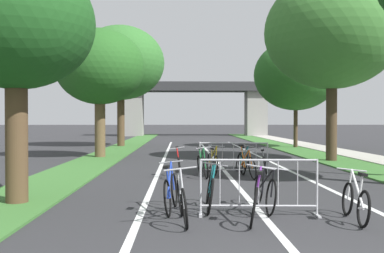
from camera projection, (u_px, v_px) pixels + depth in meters
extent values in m
cube|color=#386B2D|center=(119.00, 150.00, 25.99)|extent=(2.01, 54.53, 0.05)
cube|color=#386B2D|center=(294.00, 149.00, 26.25)|extent=(2.01, 54.53, 0.05)
cube|color=#ADA89E|center=(326.00, 149.00, 26.29)|extent=(1.82, 54.53, 0.08)
cube|color=silver|center=(215.00, 160.00, 19.58)|extent=(0.14, 31.54, 0.01)
cube|color=silver|center=(267.00, 160.00, 19.64)|extent=(0.14, 31.54, 0.01)
cube|color=silver|center=(164.00, 160.00, 19.53)|extent=(0.14, 31.54, 0.01)
cube|color=#2D2D30|center=(195.00, 87.00, 48.78)|extent=(16.30, 3.39, 0.96)
cube|color=gray|center=(133.00, 114.00, 48.66)|extent=(2.18, 2.40, 4.85)
cube|color=gray|center=(256.00, 114.00, 49.00)|extent=(2.18, 2.40, 4.85)
cylinder|color=#4C3823|center=(17.00, 143.00, 9.33)|extent=(0.45, 0.45, 2.57)
ellipsoid|color=#194719|center=(16.00, 23.00, 9.29)|extent=(3.26, 3.26, 2.77)
cylinder|color=brown|center=(100.00, 129.00, 20.78)|extent=(0.49, 0.49, 2.69)
ellipsoid|color=#23561E|center=(100.00, 67.00, 20.73)|extent=(4.14, 4.14, 3.52)
cylinder|color=#4C3823|center=(121.00, 121.00, 29.38)|extent=(0.48, 0.48, 3.36)
ellipsoid|color=#2D6628|center=(121.00, 63.00, 29.32)|extent=(5.73, 5.73, 4.87)
cylinder|color=#3D2D1E|center=(331.00, 122.00, 18.90)|extent=(0.45, 0.45, 3.36)
ellipsoid|color=#38702D|center=(332.00, 32.00, 18.84)|extent=(5.67, 5.67, 4.82)
cylinder|color=#3D2D1E|center=(296.00, 127.00, 28.06)|extent=(0.25, 0.25, 2.62)
ellipsoid|color=#23561E|center=(296.00, 75.00, 28.01)|extent=(5.23, 5.23, 4.45)
cylinder|color=#ADADB2|center=(201.00, 187.00, 8.29)|extent=(0.04, 0.04, 1.05)
cube|color=#ADADB2|center=(201.00, 214.00, 8.29)|extent=(0.08, 0.44, 0.03)
cylinder|color=#ADADB2|center=(317.00, 187.00, 8.25)|extent=(0.04, 0.04, 1.05)
cube|color=#ADADB2|center=(317.00, 215.00, 8.25)|extent=(0.08, 0.44, 0.03)
cylinder|color=#ADADB2|center=(259.00, 160.00, 8.26)|extent=(2.15, 0.13, 0.04)
cylinder|color=#ADADB2|center=(259.00, 206.00, 8.27)|extent=(2.15, 0.13, 0.04)
cylinder|color=#ADADB2|center=(220.00, 182.00, 8.28)|extent=(0.02, 0.02, 0.87)
cylinder|color=#ADADB2|center=(239.00, 182.00, 8.27)|extent=(0.02, 0.02, 0.87)
cylinder|color=#ADADB2|center=(259.00, 182.00, 8.27)|extent=(0.02, 0.02, 0.87)
cylinder|color=#ADADB2|center=(278.00, 182.00, 8.26)|extent=(0.02, 0.02, 0.87)
cylinder|color=#ADADB2|center=(298.00, 183.00, 8.25)|extent=(0.02, 0.02, 0.87)
cylinder|color=#ADADB2|center=(200.00, 159.00, 14.28)|extent=(0.04, 0.04, 1.05)
cube|color=#ADADB2|center=(200.00, 175.00, 14.29)|extent=(0.08, 0.44, 0.03)
cylinder|color=#ADADB2|center=(267.00, 159.00, 14.21)|extent=(0.04, 0.04, 1.05)
cube|color=#ADADB2|center=(267.00, 175.00, 14.22)|extent=(0.08, 0.44, 0.03)
cylinder|color=#ADADB2|center=(234.00, 143.00, 14.24)|extent=(2.15, 0.16, 0.04)
cylinder|color=#ADADB2|center=(234.00, 170.00, 14.25)|extent=(2.15, 0.16, 0.04)
cylinder|color=#ADADB2|center=(211.00, 156.00, 14.27)|extent=(0.02, 0.02, 0.87)
cylinder|color=#ADADB2|center=(222.00, 156.00, 14.26)|extent=(0.02, 0.02, 0.87)
cylinder|color=#ADADB2|center=(234.00, 156.00, 14.25)|extent=(0.02, 0.02, 0.87)
cylinder|color=#ADADB2|center=(245.00, 156.00, 14.23)|extent=(0.02, 0.02, 0.87)
cylinder|color=#ADADB2|center=(256.00, 156.00, 14.22)|extent=(0.02, 0.02, 0.87)
torus|color=black|center=(209.00, 188.00, 9.35)|extent=(0.18, 0.70, 0.70)
torus|color=black|center=(210.00, 197.00, 8.29)|extent=(0.18, 0.70, 0.70)
cylinder|color=#197A7F|center=(212.00, 177.00, 8.84)|extent=(0.09, 1.04, 0.63)
cylinder|color=#197A7F|center=(211.00, 177.00, 9.04)|extent=(0.15, 0.12, 0.64)
cylinder|color=#197A7F|center=(209.00, 190.00, 9.18)|extent=(0.05, 0.35, 0.08)
cylinder|color=#197A7F|center=(213.00, 180.00, 8.31)|extent=(0.13, 0.09, 0.60)
cube|color=black|center=(214.00, 161.00, 9.07)|extent=(0.12, 0.24, 0.06)
cylinder|color=#99999E|center=(215.00, 164.00, 8.33)|extent=(0.47, 0.05, 0.10)
torus|color=black|center=(265.00, 166.00, 14.35)|extent=(0.23, 0.62, 0.60)
torus|color=black|center=(264.00, 162.00, 15.38)|extent=(0.23, 0.62, 0.60)
cylinder|color=#B7B7BC|center=(263.00, 156.00, 14.84)|extent=(0.11, 1.01, 0.54)
cylinder|color=#B7B7BC|center=(264.00, 158.00, 14.64)|extent=(0.14, 0.11, 0.53)
cylinder|color=#B7B7BC|center=(265.00, 166.00, 14.51)|extent=(0.09, 0.33, 0.07)
cylinder|color=#B7B7BC|center=(263.00, 155.00, 15.35)|extent=(0.13, 0.08, 0.52)
cube|color=black|center=(263.00, 150.00, 14.61)|extent=(0.14, 0.25, 0.07)
cylinder|color=#99999E|center=(262.00, 148.00, 15.33)|extent=(0.46, 0.10, 0.10)
torus|color=black|center=(242.00, 165.00, 14.24)|extent=(0.24, 0.70, 0.68)
torus|color=black|center=(252.00, 168.00, 13.16)|extent=(0.24, 0.70, 0.68)
cylinder|color=orange|center=(245.00, 158.00, 13.71)|extent=(0.12, 1.07, 0.58)
cylinder|color=orange|center=(243.00, 156.00, 13.92)|extent=(0.16, 0.11, 0.69)
cylinder|color=orange|center=(243.00, 166.00, 14.07)|extent=(0.09, 0.35, 0.08)
cylinder|color=orange|center=(251.00, 159.00, 13.17)|extent=(0.13, 0.08, 0.55)
cube|color=black|center=(241.00, 145.00, 13.94)|extent=(0.14, 0.25, 0.06)
cylinder|color=#99999E|center=(249.00, 150.00, 13.18)|extent=(0.55, 0.11, 0.11)
torus|color=black|center=(259.00, 188.00, 9.29)|extent=(0.15, 0.70, 0.69)
torus|color=black|center=(271.00, 197.00, 8.22)|extent=(0.15, 0.70, 0.69)
cylinder|color=black|center=(266.00, 179.00, 8.77)|extent=(0.14, 1.04, 0.56)
cylinder|color=black|center=(264.00, 177.00, 8.98)|extent=(0.13, 0.13, 0.68)
cylinder|color=black|center=(260.00, 191.00, 9.12)|extent=(0.03, 0.35, 0.08)
cylinder|color=black|center=(273.00, 183.00, 8.24)|extent=(0.11, 0.10, 0.53)
cube|color=black|center=(266.00, 160.00, 9.01)|extent=(0.11, 0.24, 0.06)
cylinder|color=#99999E|center=(274.00, 168.00, 8.26)|extent=(0.54, 0.05, 0.10)
torus|color=black|center=(209.00, 162.00, 15.16)|extent=(0.17, 0.65, 0.65)
torus|color=black|center=(215.00, 166.00, 14.13)|extent=(0.17, 0.65, 0.65)
cylinder|color=gold|center=(213.00, 154.00, 14.67)|extent=(0.22, 1.01, 0.65)
cylinder|color=gold|center=(211.00, 157.00, 14.87)|extent=(0.08, 0.13, 0.53)
cylinder|color=gold|center=(210.00, 164.00, 15.00)|extent=(0.06, 0.34, 0.08)
cylinder|color=gold|center=(216.00, 156.00, 14.15)|extent=(0.09, 0.10, 0.62)
cube|color=black|center=(212.00, 149.00, 14.90)|extent=(0.13, 0.25, 0.06)
cylinder|color=#99999E|center=(217.00, 146.00, 14.18)|extent=(0.53, 0.09, 0.07)
torus|color=black|center=(168.00, 198.00, 8.14)|extent=(0.18, 0.70, 0.69)
torus|color=black|center=(174.00, 190.00, 9.11)|extent=(0.18, 0.70, 0.69)
cylinder|color=#1E389E|center=(169.00, 179.00, 8.60)|extent=(0.08, 0.95, 0.61)
cylinder|color=#1E389E|center=(168.00, 183.00, 8.42)|extent=(0.12, 0.11, 0.60)
cylinder|color=#1E389E|center=(169.00, 198.00, 8.30)|extent=(0.07, 0.32, 0.08)
cylinder|color=#1E389E|center=(173.00, 176.00, 9.09)|extent=(0.11, 0.09, 0.58)
cube|color=black|center=(166.00, 167.00, 8.38)|extent=(0.13, 0.25, 0.06)
cylinder|color=#99999E|center=(171.00, 162.00, 9.06)|extent=(0.49, 0.08, 0.08)
torus|color=black|center=(180.00, 165.00, 14.12)|extent=(0.14, 0.68, 0.68)
torus|color=black|center=(180.00, 168.00, 13.17)|extent=(0.14, 0.68, 0.68)
cylinder|color=red|center=(178.00, 157.00, 13.66)|extent=(0.12, 0.93, 0.63)
cylinder|color=red|center=(178.00, 157.00, 13.84)|extent=(0.14, 0.12, 0.64)
cylinder|color=red|center=(180.00, 166.00, 13.97)|extent=(0.04, 0.31, 0.08)
cylinder|color=red|center=(178.00, 158.00, 13.19)|extent=(0.13, 0.09, 0.60)
cube|color=black|center=(177.00, 147.00, 13.87)|extent=(0.11, 0.24, 0.06)
cylinder|color=#99999E|center=(177.00, 148.00, 13.21)|extent=(0.45, 0.03, 0.09)
torus|color=black|center=(364.00, 209.00, 7.32)|extent=(0.17, 0.63, 0.63)
torus|color=black|center=(348.00, 199.00, 8.27)|extent=(0.17, 0.63, 0.63)
cylinder|color=silver|center=(357.00, 188.00, 7.76)|extent=(0.19, 0.92, 0.58)
cylinder|color=silver|center=(360.00, 191.00, 7.58)|extent=(0.10, 0.12, 0.59)
cylinder|color=silver|center=(361.00, 209.00, 7.47)|extent=(0.05, 0.31, 0.07)
cylinder|color=silver|center=(350.00, 184.00, 8.24)|extent=(0.10, 0.10, 0.55)
cube|color=black|center=(363.00, 174.00, 7.54)|extent=(0.13, 0.25, 0.06)
cylinder|color=#99999E|center=(352.00, 170.00, 8.21)|extent=(0.54, 0.08, 0.08)
torus|color=black|center=(254.00, 208.00, 7.24)|extent=(0.28, 0.70, 0.69)
torus|color=black|center=(256.00, 197.00, 8.29)|extent=(0.28, 0.70, 0.69)
cylinder|color=#662884|center=(258.00, 186.00, 7.73)|extent=(0.33, 1.00, 0.60)
cylinder|color=#662884|center=(257.00, 190.00, 7.53)|extent=(0.13, 0.14, 0.60)
cylinder|color=#662884|center=(254.00, 208.00, 7.41)|extent=(0.09, 0.34, 0.08)
cylinder|color=#662884|center=(259.00, 182.00, 8.25)|extent=(0.12, 0.11, 0.57)
cube|color=black|center=(260.00, 173.00, 7.48)|extent=(0.15, 0.26, 0.07)
cylinder|color=#99999E|center=(261.00, 167.00, 8.21)|extent=(0.53, 0.13, 0.11)
torus|color=black|center=(200.00, 165.00, 14.33)|extent=(0.20, 0.64, 0.64)
torus|color=black|center=(206.00, 168.00, 13.34)|extent=(0.20, 0.64, 0.64)
cylinder|color=#1E7238|center=(201.00, 157.00, 13.85)|extent=(0.11, 0.97, 0.65)
cylinder|color=#1E7238|center=(201.00, 158.00, 14.04)|extent=(0.12, 0.11, 0.62)
cylinder|color=#1E7238|center=(201.00, 166.00, 14.17)|extent=(0.08, 0.32, 0.08)
cylinder|color=#1E7238|center=(205.00, 158.00, 13.36)|extent=(0.11, 0.08, 0.62)
cube|color=black|center=(199.00, 148.00, 14.07)|extent=(0.14, 0.25, 0.06)
cylinder|color=#99999E|center=(203.00, 148.00, 13.37)|extent=(0.44, 0.09, 0.07)
torus|color=black|center=(239.00, 162.00, 15.39)|extent=(0.21, 0.67, 0.66)
torus|color=black|center=(245.00, 165.00, 14.32)|extent=(0.21, 0.67, 0.66)
cylinder|color=#197A7F|center=(243.00, 154.00, 14.88)|extent=(0.22, 1.04, 0.63)
cylinder|color=#197A7F|center=(242.00, 156.00, 15.09)|extent=(0.16, 0.13, 0.56)
cylinder|color=#197A7F|center=(239.00, 163.00, 15.22)|extent=(0.03, 0.35, 0.08)
cylinder|color=#197A7F|center=(246.00, 155.00, 14.34)|extent=(0.17, 0.10, 0.60)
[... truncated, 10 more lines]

